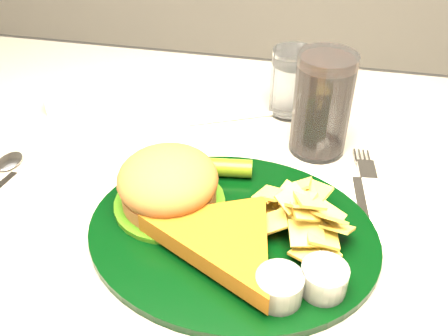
# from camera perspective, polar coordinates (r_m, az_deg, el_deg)

# --- Properties ---
(dinner_plate) EXTENTS (0.35, 0.30, 0.08)m
(dinner_plate) POSITION_cam_1_polar(r_m,az_deg,el_deg) (0.57, 0.97, -5.02)
(dinner_plate) COLOR black
(dinner_plate) RESTS_ON table
(water_glass) EXTENTS (0.08, 0.08, 0.11)m
(water_glass) POSITION_cam_1_polar(r_m,az_deg,el_deg) (0.80, 7.77, 9.69)
(water_glass) COLOR silver
(water_glass) RESTS_ON table
(cola_glass) EXTENTS (0.09, 0.09, 0.15)m
(cola_glass) POSITION_cam_1_polar(r_m,az_deg,el_deg) (0.70, 11.14, 7.13)
(cola_glass) COLOR black
(cola_glass) RESTS_ON table
(fork_napkin) EXTENTS (0.15, 0.19, 0.01)m
(fork_napkin) POSITION_cam_1_polar(r_m,az_deg,el_deg) (0.64, 15.57, -4.25)
(fork_napkin) COLOR white
(fork_napkin) RESTS_ON table
(ramekin) EXTENTS (0.06, 0.06, 0.03)m
(ramekin) POSITION_cam_1_polar(r_m,az_deg,el_deg) (0.85, -18.24, 7.04)
(ramekin) COLOR white
(ramekin) RESTS_ON table
(wrapped_straw) EXTENTS (0.24, 0.17, 0.01)m
(wrapped_straw) POSITION_cam_1_polar(r_m,az_deg,el_deg) (0.80, 3.92, 6.07)
(wrapped_straw) COLOR silver
(wrapped_straw) RESTS_ON table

